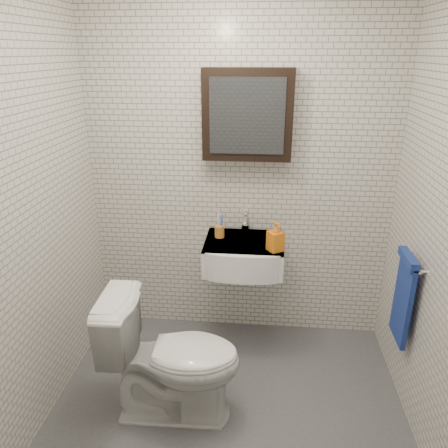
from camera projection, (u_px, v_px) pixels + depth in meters
ground at (227, 417)px, 2.68m from camera, size 2.20×2.00×0.01m
room_shell at (228, 189)px, 2.14m from camera, size 2.22×2.02×2.51m
washbasin at (244, 255)px, 3.07m from camera, size 0.55×0.50×0.20m
faucet at (245, 224)px, 3.20m from camera, size 0.06×0.20×0.15m
mirror_cabinet at (247, 115)px, 2.90m from camera, size 0.60×0.15×0.60m
towel_rail at (404, 294)px, 2.64m from camera, size 0.09×0.30×0.58m
toothbrush_cup at (220, 231)px, 3.13m from camera, size 0.08×0.08×0.19m
soap_bottle at (276, 237)px, 2.89m from camera, size 0.13×0.13×0.20m
toilet at (173, 357)px, 2.59m from camera, size 0.81×0.47×0.81m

